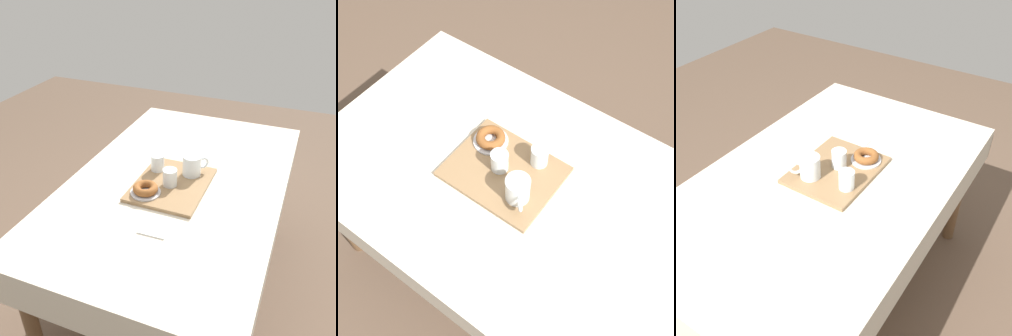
# 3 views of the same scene
# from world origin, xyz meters

# --- Properties ---
(ground_plane) EXTENTS (6.00, 6.00, 0.00)m
(ground_plane) POSITION_xyz_m (0.00, 0.00, 0.00)
(ground_plane) COLOR brown
(dining_table) EXTENTS (1.54, 0.96, 0.73)m
(dining_table) POSITION_xyz_m (0.00, 0.00, 0.65)
(dining_table) COLOR beige
(dining_table) RESTS_ON ground
(serving_tray) EXTENTS (0.40, 0.32, 0.02)m
(serving_tray) POSITION_xyz_m (-0.06, 0.01, 0.74)
(serving_tray) COLOR olive
(serving_tray) RESTS_ON dining_table
(tea_mug_left) EXTENTS (0.11, 0.11, 0.10)m
(tea_mug_left) POSITION_xyz_m (0.05, -0.05, 0.80)
(tea_mug_left) COLOR white
(tea_mug_left) RESTS_ON serving_tray
(water_glass_near) EXTENTS (0.06, 0.06, 0.08)m
(water_glass_near) POSITION_xyz_m (-0.08, 0.01, 0.79)
(water_glass_near) COLOR white
(water_glass_near) RESTS_ON serving_tray
(water_glass_far) EXTENTS (0.06, 0.06, 0.08)m
(water_glass_far) POSITION_xyz_m (0.02, 0.11, 0.79)
(water_glass_far) COLOR white
(water_glass_far) RESTS_ON serving_tray
(donut_plate_left) EXTENTS (0.13, 0.13, 0.01)m
(donut_plate_left) POSITION_xyz_m (-0.18, 0.09, 0.75)
(donut_plate_left) COLOR silver
(donut_plate_left) RESTS_ON serving_tray
(sugar_donut_left) EXTENTS (0.11, 0.11, 0.03)m
(sugar_donut_left) POSITION_xyz_m (-0.18, 0.09, 0.78)
(sugar_donut_left) COLOR brown
(sugar_donut_left) RESTS_ON donut_plate_left
(paper_napkin) EXTENTS (0.12, 0.12, 0.01)m
(paper_napkin) POSITION_xyz_m (-0.35, -0.04, 0.74)
(paper_napkin) COLOR white
(paper_napkin) RESTS_ON dining_table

